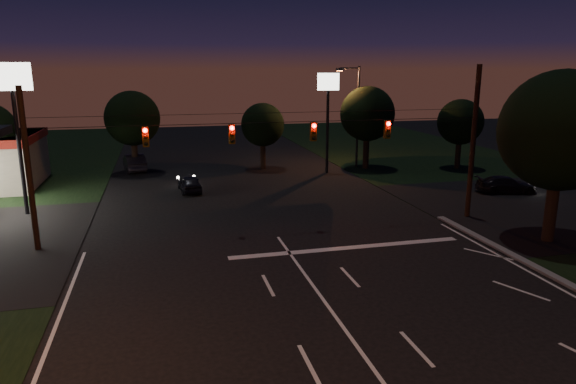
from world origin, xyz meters
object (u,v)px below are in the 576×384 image
object	(u,v)px
car_oncoming_b	(134,162)
car_cross	(506,185)
tree_right_near	(559,132)
utility_pole_right	(467,217)
car_oncoming_a	(190,184)

from	to	relation	value
car_oncoming_b	car_cross	bearing A→B (deg)	140.82
tree_right_near	car_oncoming_b	bearing A→B (deg)	131.09
utility_pole_right	car_oncoming_a	xyz separation A→B (m)	(-15.91, 10.72, 0.61)
tree_right_near	car_oncoming_b	distance (m)	33.31
utility_pole_right	car_oncoming_a	world-z (taller)	utility_pole_right
car_oncoming_a	car_oncoming_b	distance (m)	10.19
tree_right_near	car_cross	bearing A→B (deg)	64.00
car_oncoming_b	car_cross	size ratio (longest dim) A/B	1.07
utility_pole_right	car_cross	size ratio (longest dim) A/B	2.14
tree_right_near	car_oncoming_a	xyz separation A→B (m)	(-17.43, 15.55, -5.07)
car_oncoming_a	car_cross	size ratio (longest dim) A/B	0.85
car_oncoming_a	car_oncoming_b	size ratio (longest dim) A/B	0.79
utility_pole_right	car_oncoming_b	world-z (taller)	utility_pole_right
utility_pole_right	tree_right_near	xyz separation A→B (m)	(1.53, -4.83, 5.68)
car_oncoming_b	car_cross	world-z (taller)	car_oncoming_b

